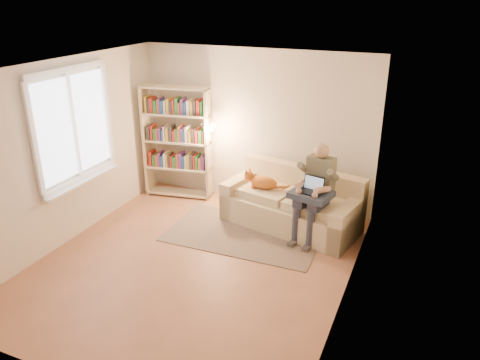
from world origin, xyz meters
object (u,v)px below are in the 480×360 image
at_px(cat, 261,181).
at_px(laptop, 311,188).
at_px(person, 316,187).
at_px(bookshelf, 177,137).
at_px(sofa, 292,206).

height_order(cat, laptop, laptop).
relative_size(person, cat, 2.12).
xyz_separation_m(person, bookshelf, (-2.60, 0.55, 0.28)).
distance_m(sofa, laptop, 0.73).
relative_size(sofa, person, 1.55).
distance_m(cat, laptop, 0.96).
bearing_deg(person, sofa, 160.93).
bearing_deg(cat, sofa, 14.79).
xyz_separation_m(person, laptop, (-0.04, -0.11, 0.02)).
distance_m(sofa, bookshelf, 2.34).
relative_size(cat, bookshelf, 0.34).
xyz_separation_m(laptop, bookshelf, (-2.56, 0.67, 0.25)).
bearing_deg(sofa, person, -19.07).
bearing_deg(laptop, bookshelf, 177.39).
bearing_deg(sofa, bookshelf, -176.01).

